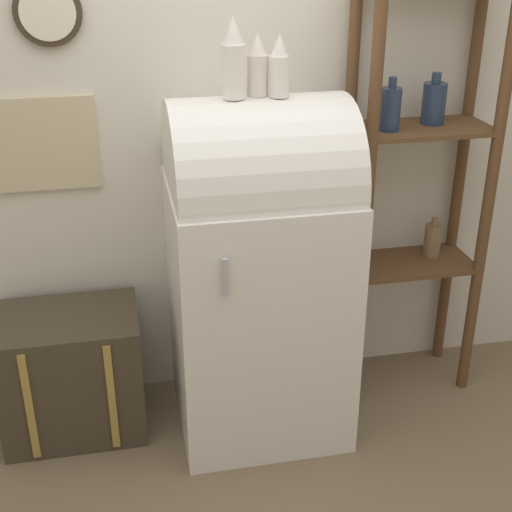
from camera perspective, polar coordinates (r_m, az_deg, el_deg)
The scene contains 8 objects.
ground_plane at distance 3.12m, azimuth 1.00°, elevation -14.85°, with size 12.00×12.00×0.00m, color #7A664C.
wall_back at distance 3.02m, azimuth -1.31°, elevation 12.61°, with size 7.00×0.09×2.70m.
refrigerator at distance 2.89m, azimuth 0.19°, elevation -0.76°, with size 0.70×0.70×1.43m.
suitcase_trunk at distance 3.16m, azimuth -14.47°, elevation -9.02°, with size 0.58×0.43×0.54m.
shelf_unit at distance 3.13m, azimuth 12.84°, elevation 6.79°, with size 0.59×0.32×1.86m.
vase_left at distance 2.61m, azimuth -1.82°, elevation 15.41°, with size 0.09×0.09×0.29m.
vase_center at distance 2.66m, azimuth 0.06°, elevation 14.92°, with size 0.08×0.08×0.23m.
vase_right at distance 2.64m, azimuth 1.88°, elevation 14.83°, with size 0.07×0.07×0.22m.
Camera 1 is at (-0.53, -2.33, 2.02)m, focal length 50.00 mm.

